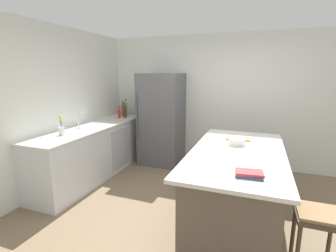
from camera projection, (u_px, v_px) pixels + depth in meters
name	position (u px, v px, depth m)	size (l,w,h in m)	color
ground_plane	(195.00, 220.00, 3.15)	(7.20, 7.20, 0.00)	#7A664C
wall_rear	(224.00, 101.00, 4.94)	(6.00, 0.10, 2.60)	silver
wall_left	(39.00, 110.00, 3.71)	(0.10, 6.00, 2.60)	silver
counter_run_left	(95.00, 151.00, 4.47)	(0.68, 2.68, 0.93)	silver
kitchen_island	(236.00, 185.00, 3.11)	(1.10, 2.18, 0.91)	brown
refrigerator	(162.00, 119.00, 5.04)	(0.82, 0.76, 1.84)	#56565B
bar_stool	(317.00, 225.00, 2.12)	(0.36, 0.36, 0.69)	#473828
sink_faucet	(79.00, 120.00, 4.08)	(0.15, 0.05, 0.30)	silver
flower_vase	(62.00, 129.00, 3.70)	(0.09, 0.09, 0.31)	silver
gin_bottle	(126.00, 109.00, 5.47)	(0.07, 0.07, 0.35)	#8CB79E
vinegar_bottle	(123.00, 110.00, 5.41)	(0.05, 0.05, 0.33)	#994C23
whiskey_bottle	(124.00, 111.00, 5.28)	(0.07, 0.07, 0.31)	brown
syrup_bottle	(125.00, 112.00, 5.18)	(0.07, 0.07, 0.29)	#5B3319
hot_sauce_bottle	(119.00, 113.00, 5.11)	(0.05, 0.05, 0.25)	red
cookbook_stack	(249.00, 174.00, 2.27)	(0.27, 0.19, 0.05)	#334770
mixing_bowl	(237.00, 142.00, 3.26)	(0.21, 0.21, 0.09)	silver
cutting_board	(238.00, 139.00, 3.54)	(0.35, 0.22, 0.02)	#9E7042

